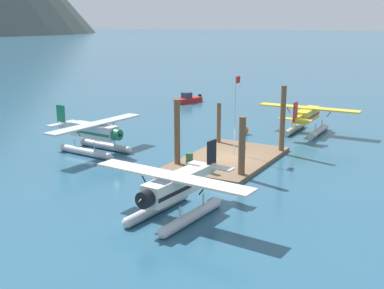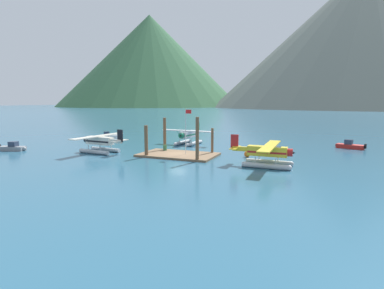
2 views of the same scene
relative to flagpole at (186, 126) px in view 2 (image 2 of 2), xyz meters
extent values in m
plane|color=#285670|center=(-1.32, -0.07, -4.43)|extent=(1200.00, 1200.00, 0.00)
cube|color=brown|center=(-1.32, -0.07, -4.28)|extent=(11.28, 6.75, 0.30)
cylinder|color=brown|center=(-5.11, -2.85, -2.12)|extent=(0.51, 0.51, 4.63)
cylinder|color=brown|center=(2.95, -3.13, -1.44)|extent=(0.46, 0.46, 5.99)
cylinder|color=brown|center=(-5.01, 2.72, -1.71)|extent=(0.48, 0.48, 5.45)
cylinder|color=brown|center=(2.99, 3.00, -2.42)|extent=(0.39, 0.39, 4.02)
cylinder|color=silver|center=(-0.12, 0.00, -0.82)|extent=(0.08, 0.08, 6.62)
cube|color=red|center=(0.33, 0.00, 2.14)|extent=(0.90, 0.03, 0.56)
sphere|color=gold|center=(-0.12, 0.00, 2.54)|extent=(0.10, 0.10, 0.10)
cylinder|color=#33663D|center=(-4.55, 1.88, -3.69)|extent=(0.58, 0.58, 0.88)
torus|color=#33663D|center=(-4.55, 1.88, -3.69)|extent=(0.62, 0.62, 0.04)
sphere|color=orange|center=(8.44, 2.74, -3.99)|extent=(0.89, 0.89, 0.89)
cone|color=#2D5638|center=(-249.55, 416.08, 71.23)|extent=(305.95, 305.95, 151.32)
cone|color=#4C5651|center=(73.06, 451.01, 92.64)|extent=(422.36, 422.36, 194.14)
cylinder|color=#B7BABF|center=(-3.36, 11.37, -4.11)|extent=(1.08, 5.63, 0.64)
sphere|color=#B7BABF|center=(-3.58, 8.58, -4.11)|extent=(0.64, 0.64, 0.64)
cylinder|color=#B7BABF|center=(-5.85, 11.57, -4.11)|extent=(1.08, 5.63, 0.64)
sphere|color=#B7BABF|center=(-6.07, 8.78, -4.11)|extent=(0.64, 0.64, 0.64)
cylinder|color=#B7BABF|center=(-3.46, 10.18, -3.44)|extent=(0.10, 0.10, 0.70)
cylinder|color=#B7BABF|center=(-3.26, 12.57, -3.44)|extent=(0.10, 0.10, 0.70)
cylinder|color=#B7BABF|center=(-5.95, 10.38, -3.44)|extent=(0.10, 0.10, 0.70)
cylinder|color=#B7BABF|center=(-5.76, 12.77, -3.44)|extent=(0.10, 0.10, 0.70)
cube|color=silver|center=(-4.61, 11.47, -2.49)|extent=(1.62, 4.88, 1.20)
cube|color=#196B47|center=(-4.61, 11.47, -2.59)|extent=(1.63, 4.79, 0.24)
cube|color=#283347|center=(-4.69, 10.40, -2.16)|extent=(1.14, 1.18, 0.56)
cube|color=silver|center=(-4.63, 11.17, -1.82)|extent=(10.48, 2.22, 0.14)
cylinder|color=#196B47|center=(-2.44, 11.00, -2.16)|extent=(0.63, 0.13, 0.84)
cylinder|color=#196B47|center=(-6.82, 11.35, -2.16)|extent=(0.63, 0.13, 0.84)
cylinder|color=#196B47|center=(-4.82, 8.78, -2.49)|extent=(1.00, 0.67, 0.96)
cone|color=black|center=(-4.86, 8.33, -2.49)|extent=(0.39, 0.38, 0.36)
cube|color=silver|center=(-4.35, 14.71, -2.39)|extent=(0.61, 2.23, 0.56)
cube|color=#196B47|center=(-4.28, 15.61, -1.54)|extent=(0.20, 1.01, 1.90)
cube|color=silver|center=(-4.28, 15.51, -2.29)|extent=(3.25, 1.05, 0.10)
cylinder|color=#B7BABF|center=(12.08, -1.46, -4.11)|extent=(5.60, 0.65, 0.64)
sphere|color=#B7BABF|center=(14.88, -1.46, -4.11)|extent=(0.64, 0.64, 0.64)
cylinder|color=#B7BABF|center=(12.08, -3.96, -4.11)|extent=(5.60, 0.65, 0.64)
sphere|color=#B7BABF|center=(14.88, -3.96, -4.11)|extent=(0.64, 0.64, 0.64)
cylinder|color=#B7BABF|center=(13.28, -1.46, -3.44)|extent=(0.10, 0.10, 0.70)
cylinder|color=#B7BABF|center=(10.88, -1.45, -3.44)|extent=(0.10, 0.10, 0.70)
cylinder|color=#B7BABF|center=(13.28, -3.96, -3.44)|extent=(0.10, 0.10, 0.70)
cylinder|color=#B7BABF|center=(10.88, -3.95, -3.44)|extent=(0.10, 0.10, 0.70)
cube|color=yellow|center=(12.08, -2.71, -2.49)|extent=(4.80, 1.25, 1.20)
cube|color=#B21E1E|center=(12.08, -2.71, -2.59)|extent=(4.71, 1.27, 0.24)
cube|color=#283347|center=(13.16, -2.71, -2.16)|extent=(1.10, 1.06, 0.56)
cube|color=yellow|center=(12.38, -2.71, -1.82)|extent=(1.42, 10.40, 0.14)
cylinder|color=#B21E1E|center=(12.38, -0.51, -2.16)|extent=(0.08, 0.62, 0.84)
cylinder|color=#B21E1E|center=(12.38, -4.91, -2.16)|extent=(0.08, 0.62, 0.84)
cylinder|color=#B21E1E|center=(14.78, -2.71, -2.49)|extent=(0.60, 0.96, 0.96)
cone|color=black|center=(15.23, -2.71, -2.49)|extent=(0.35, 0.36, 0.36)
cube|color=yellow|center=(8.83, -2.70, -2.39)|extent=(2.20, 0.44, 0.56)
cube|color=#B21E1E|center=(7.93, -2.70, -1.54)|extent=(1.00, 0.12, 1.90)
cube|color=yellow|center=(8.03, -2.70, -2.29)|extent=(0.81, 3.20, 0.10)
cylinder|color=#B7BABF|center=(-13.97, -3.63, -4.11)|extent=(5.63, 1.08, 0.64)
sphere|color=#B7BABF|center=(-16.76, -3.41, -4.11)|extent=(0.64, 0.64, 0.64)
cylinder|color=#B7BABF|center=(-13.77, -1.14, -4.11)|extent=(5.63, 1.08, 0.64)
sphere|color=#B7BABF|center=(-16.56, -0.92, -4.11)|extent=(0.64, 0.64, 0.64)
cylinder|color=#B7BABF|center=(-15.16, -3.54, -3.44)|extent=(0.10, 0.10, 0.70)
cylinder|color=#B7BABF|center=(-12.77, -3.73, -3.44)|extent=(0.10, 0.10, 0.70)
cylinder|color=#B7BABF|center=(-14.97, -1.04, -3.44)|extent=(0.10, 0.10, 0.70)
cylinder|color=#B7BABF|center=(-12.57, -1.23, -3.44)|extent=(0.10, 0.10, 0.70)
cube|color=silver|center=(-13.87, -2.38, -2.49)|extent=(4.88, 1.62, 1.20)
cube|color=black|center=(-13.87, -2.38, -2.59)|extent=(4.79, 1.63, 0.24)
cube|color=#283347|center=(-14.94, -2.30, -2.16)|extent=(1.18, 1.14, 0.56)
cube|color=silver|center=(-14.17, -2.36, -1.82)|extent=(2.22, 10.48, 0.14)
cylinder|color=black|center=(-14.34, -4.55, -2.16)|extent=(0.13, 0.63, 0.84)
cylinder|color=black|center=(-13.99, -0.17, -2.16)|extent=(0.13, 0.63, 0.84)
cylinder|color=black|center=(-16.56, -2.17, -2.49)|extent=(0.67, 1.00, 0.96)
cone|color=black|center=(-17.01, -2.14, -2.49)|extent=(0.38, 0.39, 0.36)
cube|color=silver|center=(-10.63, -2.64, -2.39)|extent=(2.23, 0.61, 0.56)
cube|color=black|center=(-9.73, -2.71, -1.54)|extent=(1.01, 0.20, 1.90)
cube|color=silver|center=(-9.83, -2.71, -2.29)|extent=(1.05, 3.25, 0.10)
cube|color=gray|center=(-28.65, -6.31, -4.08)|extent=(4.45, 2.59, 0.70)
sphere|color=gray|center=(-26.63, -5.74, -4.08)|extent=(0.70, 0.70, 0.70)
cube|color=#283347|center=(-28.36, -6.23, -3.33)|extent=(1.45, 1.39, 0.80)
cube|color=silver|center=(-24.74, 13.46, -4.08)|extent=(4.24, 3.76, 0.70)
sphere|color=silver|center=(-26.40, 12.18, -4.08)|extent=(0.70, 0.70, 0.70)
cube|color=#283347|center=(-24.98, 13.28, -3.33)|extent=(1.62, 1.60, 0.80)
cube|color=black|center=(-22.94, 14.86, -3.83)|extent=(0.47, 0.48, 0.80)
cube|color=#B2231E|center=(23.09, 17.68, -4.08)|extent=(4.46, 2.75, 0.70)
sphere|color=#B2231E|center=(21.10, 18.34, -4.08)|extent=(0.70, 0.70, 0.70)
cube|color=#283347|center=(22.80, 17.77, -3.33)|extent=(1.49, 1.42, 0.80)
cube|color=black|center=(25.25, 16.96, -3.83)|extent=(0.42, 0.44, 0.80)
camera|label=1|loc=(-37.10, -16.53, 6.85)|focal=45.87mm
camera|label=2|loc=(17.56, -40.00, 3.56)|focal=28.10mm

